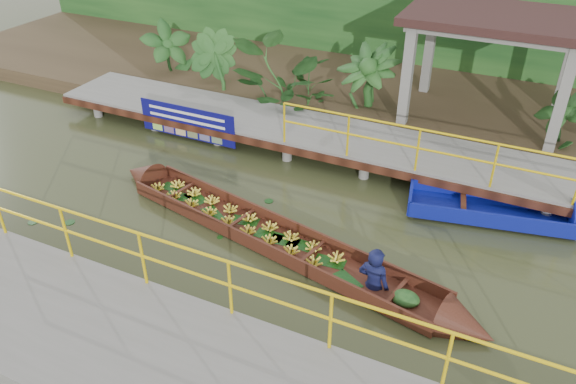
% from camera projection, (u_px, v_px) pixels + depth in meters
% --- Properties ---
extents(ground, '(80.00, 80.00, 0.00)m').
position_uv_depth(ground, '(275.00, 228.00, 11.54)').
color(ground, '#2D351A').
rests_on(ground, ground).
extents(land_strip, '(30.00, 8.00, 0.45)m').
position_uv_depth(land_strip, '(384.00, 91.00, 17.14)').
color(land_strip, '#372A1B').
rests_on(land_strip, ground).
extents(far_dock, '(16.00, 2.06, 1.66)m').
position_uv_depth(far_dock, '(337.00, 139.00, 13.89)').
color(far_dock, slate).
rests_on(far_dock, ground).
extents(pavilion, '(4.40, 3.00, 3.00)m').
position_uv_depth(pavilion, '(497.00, 29.00, 13.75)').
color(pavilion, slate).
rests_on(pavilion, ground).
extents(foliage_backdrop, '(30.00, 0.80, 4.00)m').
position_uv_depth(foliage_backdrop, '(412.00, 13.00, 18.09)').
color(foliage_backdrop, '#123916').
rests_on(foliage_backdrop, ground).
extents(vendor_boat, '(8.80, 2.67, 2.02)m').
position_uv_depth(vendor_boat, '(288.00, 239.00, 10.81)').
color(vendor_boat, '#3C1C10').
rests_on(vendor_boat, ground).
extents(moored_blue_boat, '(3.98, 1.71, 0.92)m').
position_uv_depth(moored_blue_boat, '(536.00, 217.00, 11.58)').
color(moored_blue_boat, navy).
rests_on(moored_blue_boat, ground).
extents(blue_banner, '(2.82, 0.04, 0.88)m').
position_uv_depth(blue_banner, '(187.00, 122.00, 14.49)').
color(blue_banner, '#0D0B5D').
rests_on(blue_banner, ground).
extents(tropical_plants, '(14.31, 1.31, 1.63)m').
position_uv_depth(tropical_plants, '(353.00, 81.00, 15.00)').
color(tropical_plants, '#123916').
rests_on(tropical_plants, ground).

